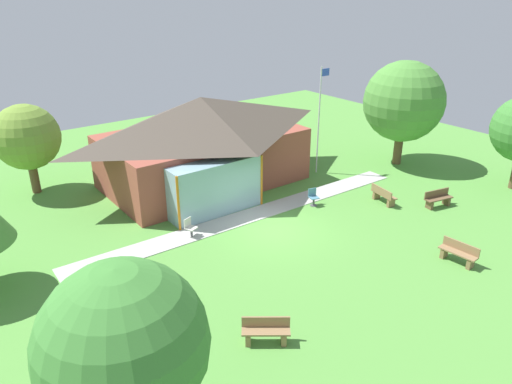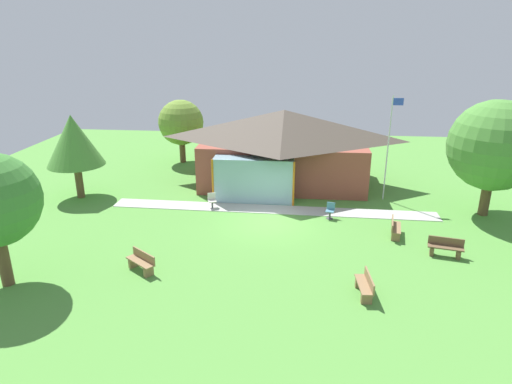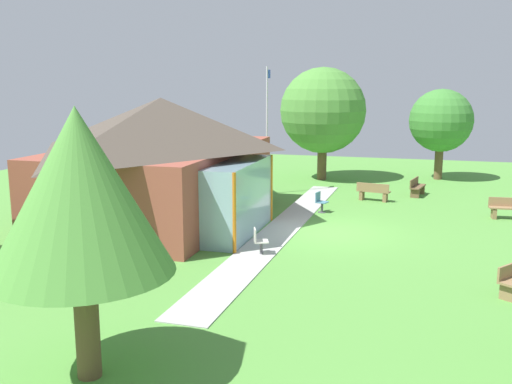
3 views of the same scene
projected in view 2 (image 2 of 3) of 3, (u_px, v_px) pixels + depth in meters
ground_plane at (270, 222)px, 23.54m from camera, size 44.00×44.00×0.00m
pavilion at (282, 146)px, 28.85m from camera, size 11.30×7.87×4.80m
footpath at (272, 209)px, 25.19m from camera, size 18.18×1.65×0.03m
flagpole at (389, 144)px, 25.63m from camera, size 0.64×0.08×6.13m
bench_front_left at (141, 262)px, 18.59m from camera, size 1.46×1.25×0.84m
bench_front_right at (365, 286)px, 16.86m from camera, size 0.56×1.53×0.84m
bench_mid_right at (395, 228)px, 21.81m from camera, size 0.71×1.56×0.84m
bench_lawn_far_right at (446, 248)px, 19.84m from camera, size 1.56×0.76×0.84m
patio_chair_lawn_spare at (330, 211)px, 23.90m from camera, size 0.54×0.54×0.86m
patio_chair_west at (212, 201)px, 25.31m from camera, size 0.57×0.57×0.86m
tree_behind_pavilion_left at (181, 123)px, 33.48m from camera, size 3.36×3.36×4.73m
tree_east_hedge at (495, 146)px, 23.24m from camera, size 4.73×4.73×6.23m
tree_west_hedge at (74, 141)px, 25.97m from camera, size 3.30×3.30×4.99m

